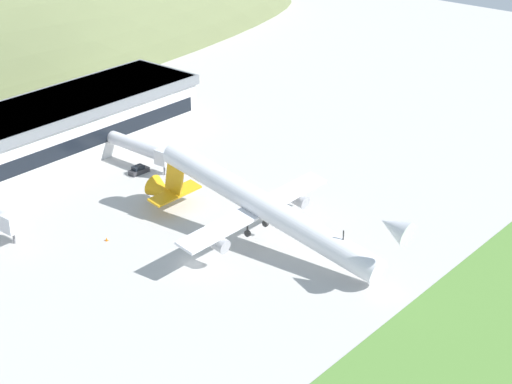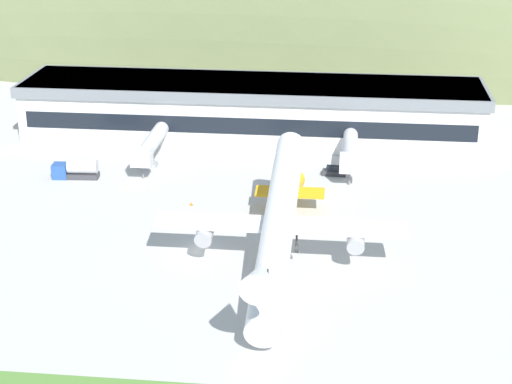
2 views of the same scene
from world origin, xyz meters
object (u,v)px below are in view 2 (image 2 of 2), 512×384
jetway_1 (350,151)px  cargo_airplane (279,222)px  service_car_1 (146,163)px  terminal_building (252,106)px  service_car_0 (334,171)px  jetway_0 (150,145)px  fuel_truck (76,170)px  traffic_cone_0 (191,204)px

jetway_1 → cargo_airplane: cargo_airplane is taller
jetway_1 → service_car_1: jetway_1 is taller
terminal_building → cargo_airplane: 55.42m
jetway_1 → cargo_airplane: (-8.96, -36.75, 2.54)m
service_car_0 → cargo_airplane: bearing=-100.1°
jetway_1 → service_car_1: (-35.29, -0.49, -3.34)m
service_car_0 → jetway_1: bearing=23.7°
service_car_0 → service_car_1: size_ratio=1.04×
jetway_0 → jetway_1: 34.47m
jetway_0 → service_car_0: 32.01m
cargo_airplane → service_car_0: (6.32, 35.59, -5.87)m
service_car_0 → service_car_1: 32.65m
terminal_building → jetway_1: terminal_building is taller
terminal_building → service_car_1: size_ratio=22.12×
terminal_building → service_car_1: 25.20m
fuel_truck → jetway_1: bearing=9.0°
jetway_0 → fuel_truck: bearing=-148.7°
jetway_0 → service_car_1: jetway_0 is taller
cargo_airplane → service_car_1: size_ratio=13.19×
jetway_0 → fuel_truck: (-11.22, -6.83, -2.48)m
terminal_building → fuel_truck: 37.02m
cargo_airplane → jetway_0: bearing=125.1°
service_car_0 → traffic_cone_0: service_car_0 is taller
jetway_0 → service_car_0: jetway_0 is taller
jetway_0 → service_car_0: (31.82, -0.72, -3.33)m
cargo_airplane → fuel_truck: (-36.73, 29.48, -5.01)m
terminal_building → service_car_1: (-16.44, -18.27, -5.54)m
fuel_truck → jetway_0: bearing=31.3°
jetway_0 → jetway_1: size_ratio=1.05×
terminal_building → cargo_airplane: bearing=-79.7°
jetway_0 → traffic_cone_0: 19.70m
terminal_building → traffic_cone_0: terminal_building is taller
service_car_0 → fuel_truck: 43.49m
service_car_1 → traffic_cone_0: bearing=-56.4°
jetway_0 → fuel_truck: jetway_0 is taller
terminal_building → service_car_1: bearing=-132.0°
jetway_0 → cargo_airplane: 44.45m
cargo_airplane → traffic_cone_0: bearing=127.8°
jetway_1 → service_car_0: size_ratio=4.05×
service_car_0 → fuel_truck: (-43.05, -6.11, 0.85)m
jetway_1 → traffic_cone_0: (-24.35, -16.93, -3.71)m
jetway_1 → cargo_airplane: bearing=-103.7°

